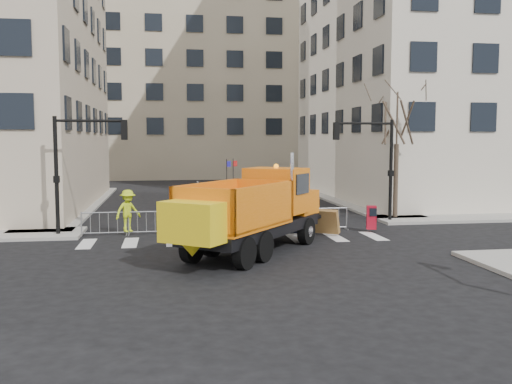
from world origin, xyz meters
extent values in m
plane|color=black|center=(0.00, 0.00, 0.00)|extent=(120.00, 120.00, 0.00)
cube|color=gray|center=(0.00, 8.50, 0.07)|extent=(64.00, 5.00, 0.15)
cube|color=tan|center=(0.00, 52.00, 12.00)|extent=(30.00, 18.00, 24.00)
cylinder|color=black|center=(-8.00, 7.50, 2.70)|extent=(0.18, 0.18, 5.40)
cylinder|color=black|center=(8.50, 9.50, 2.70)|extent=(0.18, 0.18, 5.40)
cube|color=black|center=(0.15, 2.56, 0.96)|extent=(6.27, 7.24, 0.46)
cylinder|color=black|center=(0.89, 5.31, 0.56)|extent=(0.96, 1.11, 1.12)
cylinder|color=black|center=(2.59, 4.02, 0.56)|extent=(0.96, 1.11, 1.12)
cylinder|color=black|center=(-1.50, 2.15, 0.56)|extent=(0.96, 1.11, 1.12)
cylinder|color=black|center=(0.20, 0.86, 0.56)|extent=(0.96, 1.11, 1.12)
cylinder|color=black|center=(-2.29, 1.10, 0.56)|extent=(0.96, 1.11, 1.12)
cylinder|color=black|center=(-0.59, -0.19, 0.56)|extent=(0.96, 1.11, 1.12)
cube|color=orange|center=(2.11, 5.15, 1.68)|extent=(2.68, 2.58, 1.02)
cube|color=orange|center=(1.31, 4.10, 2.29)|extent=(2.84, 2.71, 1.83)
cylinder|color=silver|center=(1.71, 2.85, 2.64)|extent=(0.14, 0.14, 2.44)
cube|color=orange|center=(-0.71, 1.43, 2.03)|extent=(4.72, 5.10, 1.68)
cube|color=yellow|center=(-2.36, -0.76, 1.73)|extent=(2.23, 2.04, 1.32)
cube|color=brown|center=(3.15, 6.53, 0.66)|extent=(2.95, 2.43, 1.14)
imported|color=black|center=(2.96, 7.00, 0.90)|extent=(0.79, 0.72, 1.81)
imported|color=black|center=(2.15, 7.00, 0.97)|extent=(0.94, 0.74, 1.93)
imported|color=black|center=(2.69, 7.00, 0.96)|extent=(1.20, 1.03, 1.93)
imported|color=#C3E01A|center=(-4.92, 7.55, 1.12)|extent=(1.44, 1.30, 1.93)
cube|color=maroon|center=(6.39, 6.58, 0.70)|extent=(0.54, 0.51, 1.10)
camera|label=1|loc=(-3.14, -18.91, 4.36)|focal=40.00mm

